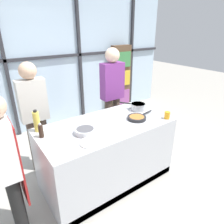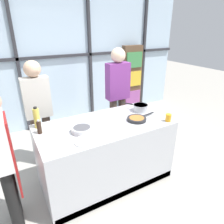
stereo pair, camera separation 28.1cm
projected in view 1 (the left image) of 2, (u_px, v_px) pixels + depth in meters
name	position (u px, v px, depth m)	size (l,w,h in m)	color
ground_plane	(107.00, 178.00, 3.04)	(18.00, 18.00, 0.00)	#ADA89E
back_window_wall	(46.00, 64.00, 4.17)	(6.40, 0.10, 2.80)	silver
bookshelf	(121.00, 79.00, 5.23)	(0.53, 0.19, 1.70)	brown
demo_island	(107.00, 153.00, 2.86)	(1.81, 0.91, 0.91)	#B7BABF
chef	(7.00, 162.00, 1.92)	(0.22, 0.41, 1.61)	black
spectator_far_left	(34.00, 111.00, 2.90)	(0.39, 0.24, 1.70)	#47382D
spectator_center_left	(112.00, 91.00, 3.63)	(0.42, 0.25, 1.80)	#47382D
frying_pan	(137.00, 118.00, 2.82)	(0.48, 0.27, 0.04)	#232326
saucepan	(138.00, 106.00, 3.12)	(0.29, 0.37, 0.10)	silver
white_plate	(91.00, 143.00, 2.24)	(0.25, 0.25, 0.01)	white
mixing_bowl	(85.00, 131.00, 2.44)	(0.26, 0.26, 0.06)	silver
oil_bottle	(37.00, 121.00, 2.45)	(0.08, 0.08, 0.28)	#E0CC4C
pepper_grinder	(41.00, 131.00, 2.33)	(0.06, 0.06, 0.19)	#332319
juice_glass_near	(167.00, 115.00, 2.82)	(0.08, 0.08, 0.10)	orange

